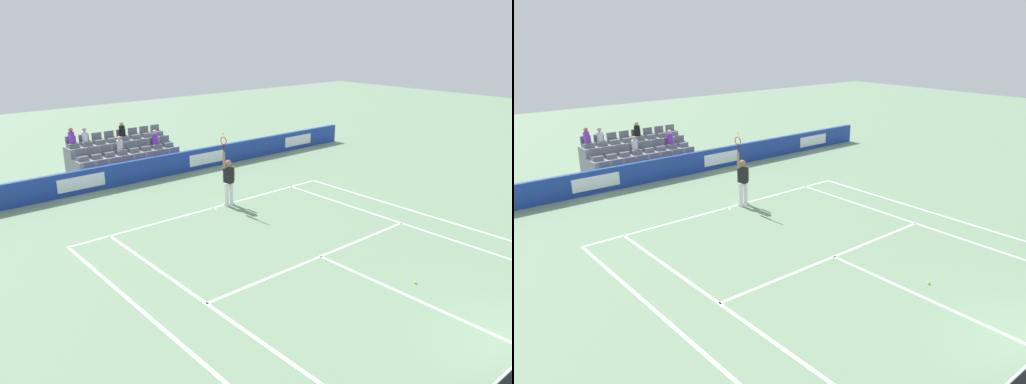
{
  "view_description": "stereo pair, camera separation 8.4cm",
  "coord_description": "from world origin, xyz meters",
  "views": [
    {
      "loc": [
        10.14,
        2.61,
        6.46
      ],
      "look_at": [
        -0.34,
        -9.77,
        1.1
      ],
      "focal_mm": 34.94,
      "sensor_mm": 36.0,
      "label": 1
    },
    {
      "loc": [
        10.07,
        2.66,
        6.46
      ],
      "look_at": [
        -0.34,
        -9.77,
        1.1
      ],
      "focal_mm": 34.94,
      "sensor_mm": 36.0,
      "label": 2
    }
  ],
  "objects": [
    {
      "name": "line_centre_mark",
      "position": [
        0.0,
        -11.79,
        0.0
      ],
      "size": [
        0.1,
        0.2,
        0.01
      ],
      "primitive_type": "cube",
      "color": "white",
      "rests_on": "ground"
    },
    {
      "name": "line_baseline",
      "position": [
        0.0,
        -11.89,
        0.0
      ],
      "size": [
        10.97,
        0.1,
        0.01
      ],
      "primitive_type": "cube",
      "color": "white",
      "rests_on": "ground"
    },
    {
      "name": "line_singles_sideline_left",
      "position": [
        4.12,
        -5.95,
        0.0
      ],
      "size": [
        0.1,
        11.89,
        0.01
      ],
      "primitive_type": "cube",
      "color": "white",
      "rests_on": "ground"
    },
    {
      "name": "loose_tennis_ball",
      "position": [
        -0.7,
        -3.65,
        0.03
      ],
      "size": [
        0.07,
        0.07,
        0.07
      ],
      "primitive_type": "sphere",
      "color": "#D1E533",
      "rests_on": "ground"
    },
    {
      "name": "stadium_stand",
      "position": [
        0.01,
        -19.11,
        0.55
      ],
      "size": [
        4.96,
        2.85,
        2.17
      ],
      "color": "gray",
      "rests_on": "ground"
    },
    {
      "name": "line_doubles_sideline_right",
      "position": [
        -5.49,
        -5.95,
        0.0
      ],
      "size": [
        0.1,
        11.89,
        0.01
      ],
      "primitive_type": "cube",
      "color": "white",
      "rests_on": "ground"
    },
    {
      "name": "line_service",
      "position": [
        0.0,
        -6.4,
        0.0
      ],
      "size": [
        8.23,
        0.1,
        0.01
      ],
      "primitive_type": "cube",
      "color": "white",
      "rests_on": "ground"
    },
    {
      "name": "tennis_player",
      "position": [
        -0.67,
        -11.76,
        0.99
      ],
      "size": [
        0.53,
        0.39,
        2.85
      ],
      "color": "white",
      "rests_on": "ground"
    },
    {
      "name": "line_doubles_sideline_left",
      "position": [
        5.49,
        -5.95,
        0.0
      ],
      "size": [
        0.1,
        11.89,
        0.01
      ],
      "primitive_type": "cube",
      "color": "white",
      "rests_on": "ground"
    },
    {
      "name": "sponsor_barrier",
      "position": [
        0.0,
        -16.78,
        0.49
      ],
      "size": [
        24.71,
        0.22,
        0.98
      ],
      "color": "#193899",
      "rests_on": "ground"
    },
    {
      "name": "line_centre_service",
      "position": [
        0.0,
        -3.2,
        0.0
      ],
      "size": [
        0.1,
        6.4,
        0.01
      ],
      "primitive_type": "cube",
      "color": "white",
      "rests_on": "ground"
    },
    {
      "name": "line_singles_sideline_right",
      "position": [
        -4.12,
        -5.95,
        0.0
      ],
      "size": [
        0.1,
        11.89,
        0.01
      ],
      "primitive_type": "cube",
      "color": "white",
      "rests_on": "ground"
    }
  ]
}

